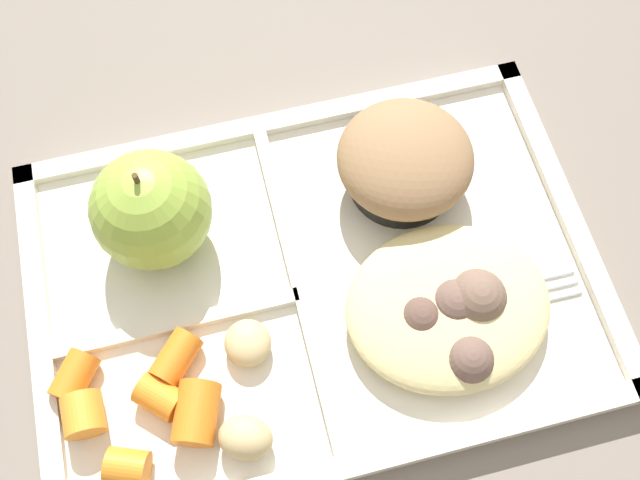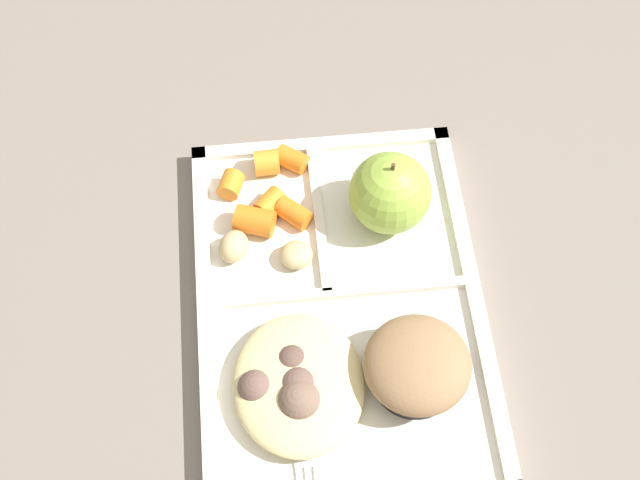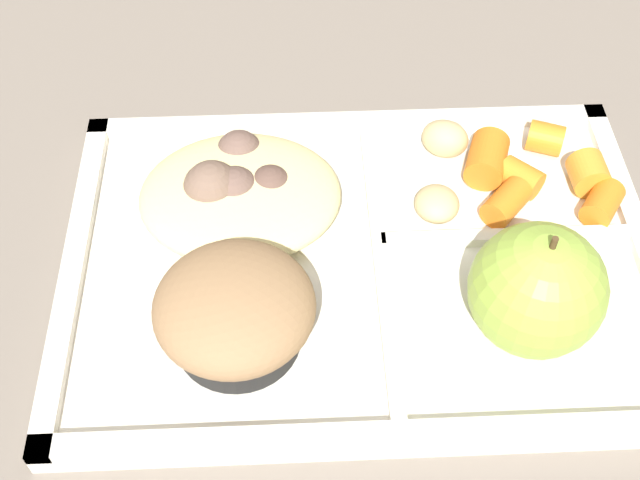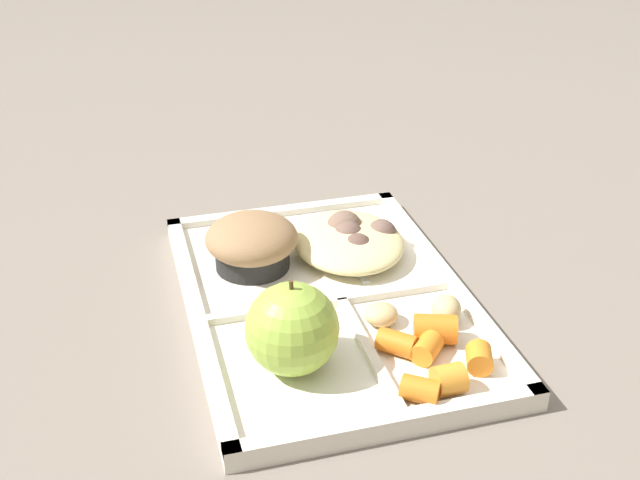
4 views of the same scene
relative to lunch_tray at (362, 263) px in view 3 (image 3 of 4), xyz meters
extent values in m
plane|color=slate|center=(0.00, 0.00, -0.01)|extent=(6.00, 6.00, 0.00)
cube|color=silver|center=(0.00, 0.00, 0.00)|extent=(0.38, 0.26, 0.01)
cube|color=silver|center=(0.00, -0.12, 0.01)|extent=(0.38, 0.01, 0.01)
cube|color=silver|center=(0.00, 0.12, 0.01)|extent=(0.38, 0.01, 0.01)
cube|color=silver|center=(0.18, 0.00, 0.01)|extent=(0.01, 0.26, 0.01)
cube|color=silver|center=(-0.01, 0.00, 0.01)|extent=(0.01, 0.23, 0.01)
cube|color=silver|center=(-0.09, -0.01, 0.01)|extent=(0.16, 0.01, 0.01)
sphere|color=#93B742|center=(-0.09, 0.06, 0.04)|extent=(0.08, 0.08, 0.08)
cylinder|color=#4C381E|center=(-0.09, 0.06, 0.08)|extent=(0.00, 0.00, 0.01)
cylinder|color=black|center=(0.08, 0.06, 0.02)|extent=(0.07, 0.07, 0.02)
ellipsoid|color=#93704C|center=(0.08, 0.06, 0.04)|extent=(0.09, 0.09, 0.04)
cylinder|color=orange|center=(-0.10, -0.03, 0.02)|extent=(0.04, 0.04, 0.02)
cylinder|color=orange|center=(-0.16, -0.03, 0.02)|extent=(0.03, 0.04, 0.02)
cylinder|color=orange|center=(-0.09, -0.07, 0.02)|extent=(0.04, 0.04, 0.03)
cylinder|color=orange|center=(-0.16, -0.06, 0.02)|extent=(0.03, 0.03, 0.03)
cylinder|color=orange|center=(-0.14, -0.09, 0.02)|extent=(0.03, 0.03, 0.02)
cylinder|color=orange|center=(-0.11, -0.06, 0.02)|extent=(0.03, 0.03, 0.02)
ellipsoid|color=tan|center=(-0.05, -0.04, 0.01)|extent=(0.03, 0.03, 0.02)
ellipsoid|color=tan|center=(-0.07, -0.09, 0.02)|extent=(0.04, 0.04, 0.03)
ellipsoid|color=beige|center=(0.08, -0.04, 0.02)|extent=(0.13, 0.11, 0.03)
sphere|color=brown|center=(0.06, -0.05, 0.02)|extent=(0.03, 0.03, 0.03)
sphere|color=brown|center=(0.08, -0.05, 0.02)|extent=(0.03, 0.03, 0.03)
sphere|color=#755B4C|center=(0.10, -0.05, 0.02)|extent=(0.04, 0.04, 0.04)
sphere|color=brown|center=(0.08, -0.08, 0.02)|extent=(0.03, 0.03, 0.03)
cube|color=silver|center=(0.06, -0.04, 0.01)|extent=(0.09, 0.01, 0.00)
cube|color=silver|center=(0.13, -0.05, 0.01)|extent=(0.04, 0.02, 0.00)
cylinder|color=silver|center=(0.16, -0.05, 0.01)|extent=(0.02, 0.00, 0.00)
cylinder|color=silver|center=(0.16, -0.05, 0.01)|extent=(0.02, 0.00, 0.00)
cylinder|color=silver|center=(0.16, -0.04, 0.01)|extent=(0.02, 0.00, 0.00)
camera|label=1|loc=(-0.04, -0.17, 0.46)|focal=41.00mm
camera|label=2|loc=(0.36, -0.06, 0.75)|focal=50.86mm
camera|label=3|loc=(0.04, 0.31, 0.42)|focal=45.61mm
camera|label=4|loc=(-0.62, 0.18, 0.43)|focal=45.76mm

